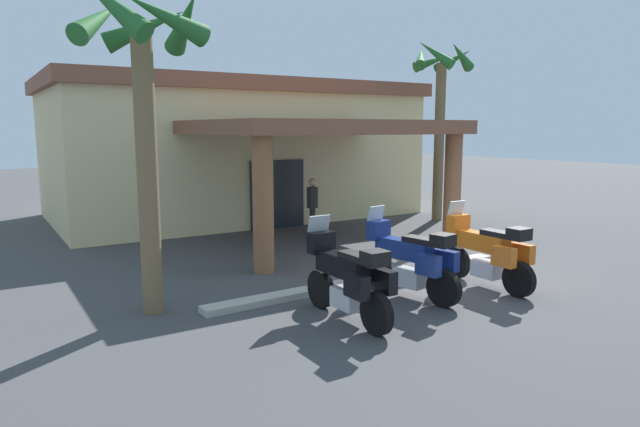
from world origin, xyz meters
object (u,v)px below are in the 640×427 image
(pedestrian, at_px, (312,203))
(palm_tree_near_portico, at_px, (440,92))
(motorcycle_blue, at_px, (410,260))
(palm_tree_roadside, at_px, (144,78))
(motorcycle_black, at_px, (348,278))
(motel_building, at_px, (234,149))
(motorcycle_orange, at_px, (488,252))

(pedestrian, height_order, palm_tree_near_portico, palm_tree_near_portico)
(motorcycle_blue, distance_m, palm_tree_roadside, 5.50)
(motorcycle_black, xyz_separation_m, pedestrian, (3.46, 6.25, 0.26))
(pedestrian, bearing_deg, motorcycle_black, -78.73)
(palm_tree_near_portico, bearing_deg, pedestrian, -179.35)
(motel_building, distance_m, pedestrian, 5.15)
(motel_building, bearing_deg, palm_tree_near_portico, -41.81)
(motel_building, relative_size, motorcycle_blue, 5.68)
(palm_tree_roadside, bearing_deg, motel_building, 57.04)
(motel_building, xyz_separation_m, palm_tree_roadside, (-5.87, -9.06, 1.51))
(motorcycle_orange, height_order, palm_tree_near_portico, palm_tree_near_portico)
(motorcycle_black, relative_size, pedestrian, 1.33)
(palm_tree_roadside, bearing_deg, palm_tree_near_portico, 20.78)
(motorcycle_blue, distance_m, pedestrian, 6.16)
(motorcycle_black, height_order, palm_tree_near_portico, palm_tree_near_portico)
(motorcycle_orange, height_order, pedestrian, pedestrian)
(motorcycle_black, distance_m, pedestrian, 7.15)
(motel_building, relative_size, motorcycle_black, 5.67)
(motorcycle_black, distance_m, motorcycle_orange, 3.38)
(motel_building, distance_m, palm_tree_near_portico, 7.30)
(pedestrian, bearing_deg, motorcycle_orange, -50.52)
(motel_building, distance_m, motorcycle_black, 11.84)
(motel_building, height_order, motorcycle_black, motel_building)
(motorcycle_blue, xyz_separation_m, palm_tree_near_portico, (6.81, 5.95, 3.53))
(motorcycle_orange, xyz_separation_m, palm_tree_roadside, (-5.82, 2.16, 3.16))
(pedestrian, height_order, palm_tree_roadside, palm_tree_roadside)
(motel_building, height_order, motorcycle_orange, motel_building)
(motorcycle_blue, xyz_separation_m, pedestrian, (1.77, 5.89, 0.26))
(motorcycle_blue, bearing_deg, motorcycle_black, 94.21)
(motel_building, relative_size, motorcycle_orange, 5.67)
(palm_tree_near_portico, bearing_deg, motorcycle_orange, -129.04)
(motorcycle_orange, relative_size, pedestrian, 1.33)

